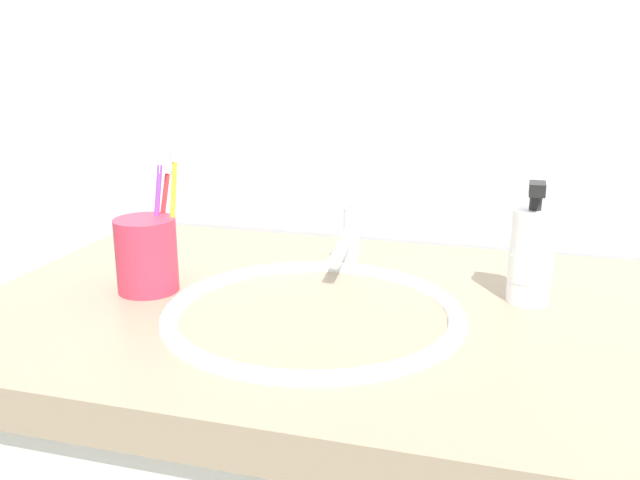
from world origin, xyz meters
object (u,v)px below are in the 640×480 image
object	(u,v)px
faucet	(348,239)
toothbrush_red	(163,212)
toothbrush_cup	(147,255)
toothbrush_purple	(158,212)
soap_dispenser	(531,257)
toothbrush_yellow	(173,207)

from	to	relation	value
faucet	toothbrush_red	xyz separation A→B (m)	(-0.24, -0.12, 0.05)
faucet	toothbrush_cup	distance (m)	0.29
toothbrush_purple	soap_dispenser	bearing A→B (deg)	8.65
toothbrush_cup	toothbrush_red	distance (m)	0.07
faucet	toothbrush_cup	bearing A→B (deg)	-146.73
toothbrush_red	toothbrush_yellow	world-z (taller)	toothbrush_yellow
toothbrush_purple	soap_dispenser	xyz separation A→B (m)	(0.50, 0.08, -0.04)
toothbrush_cup	toothbrush_yellow	world-z (taller)	toothbrush_yellow
toothbrush_cup	toothbrush_yellow	xyz separation A→B (m)	(0.03, 0.02, 0.07)
toothbrush_cup	toothbrush_yellow	bearing A→B (deg)	33.05
toothbrush_cup	toothbrush_yellow	distance (m)	0.08
toothbrush_cup	soap_dispenser	size ratio (longest dim) A/B	0.63
toothbrush_purple	faucet	bearing A→B (deg)	29.46
toothbrush_purple	toothbrush_cup	bearing A→B (deg)	-104.91
toothbrush_red	toothbrush_purple	xyz separation A→B (m)	(-0.00, -0.01, 0.00)
toothbrush_purple	soap_dispenser	size ratio (longest dim) A/B	1.10
toothbrush_red	toothbrush_yellow	xyz separation A→B (m)	(0.02, -0.02, 0.01)
toothbrush_cup	toothbrush_yellow	size ratio (longest dim) A/B	0.52
toothbrush_red	soap_dispenser	bearing A→B (deg)	7.48
faucet	toothbrush_purple	xyz separation A→B (m)	(-0.24, -0.13, 0.06)
soap_dispenser	toothbrush_cup	bearing A→B (deg)	-168.57
toothbrush_red	soap_dispenser	distance (m)	0.50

